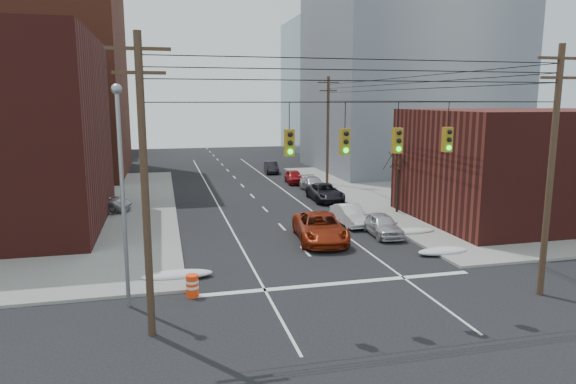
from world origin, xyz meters
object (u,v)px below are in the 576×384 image
parked_car_c (325,192)px  parked_car_d (313,184)px  parked_car_b (350,215)px  lot_car_b (97,202)px  parked_car_a (382,225)px  parked_car_e (294,177)px  construction_barrel (192,285)px  parked_car_f (271,167)px  lot_car_d (33,200)px  lot_car_a (47,214)px  red_pickup (320,228)px  lot_car_c (7,215)px

parked_car_c → parked_car_d: 5.01m
parked_car_b → lot_car_b: lot_car_b is taller
parked_car_d → lot_car_b: (-19.15, -5.71, 0.22)m
parked_car_a → parked_car_d: size_ratio=0.92×
parked_car_e → construction_barrel: 32.11m
parked_car_f → construction_barrel: 39.62m
lot_car_d → parked_car_b: bearing=-117.4°
parked_car_a → construction_barrel: (-12.59, -7.73, -0.21)m
parked_car_f → lot_car_a: size_ratio=1.07×
red_pickup → lot_car_c: red_pickup is taller
parked_car_d → construction_barrel: size_ratio=4.58×
parked_car_b → parked_car_d: bearing=82.0°
parked_car_e → parked_car_b: bearing=-88.3°
parked_car_b → construction_barrel: parked_car_b is taller
lot_car_d → construction_barrel: lot_car_d is taller
parked_car_f → lot_car_c: size_ratio=0.78×
parked_car_f → parked_car_e: bearing=-78.9°
lot_car_d → parked_car_f: bearing=-57.0°
parked_car_a → parked_car_c: 12.07m
parked_car_d → lot_car_b: size_ratio=0.87×
lot_car_a → lot_car_c: bearing=99.8°
parked_car_f → construction_barrel: bearing=-101.1°
parked_car_f → lot_car_d: size_ratio=0.92×
red_pickup → parked_car_f: 30.59m
parked_car_d → lot_car_d: 24.43m
red_pickup → lot_car_d: (-19.47, 13.68, 0.07)m
parked_car_a → parked_car_c: bearing=92.3°
parked_car_a → construction_barrel: 14.77m
parked_car_a → parked_car_c: (0.03, 12.07, 0.01)m
parked_car_a → lot_car_d: (-23.76, 13.42, 0.21)m
parked_car_d → parked_car_f: (-1.39, 13.10, 0.02)m
parked_car_d → parked_car_e: parked_car_e is taller
parked_car_a → parked_car_b: 3.39m
lot_car_b → parked_car_d: bearing=-61.7°
parked_car_b → parked_car_f: parked_car_b is taller
parked_car_b → lot_car_d: bearing=153.7°
parked_car_e → lot_car_b: size_ratio=0.78×
parked_car_a → parked_car_e: size_ratio=1.04×
parked_car_c → lot_car_d: bearing=178.5°
construction_barrel → red_pickup: bearing=42.0°
red_pickup → parked_car_d: 17.94m
parked_car_a → parked_car_d: bearing=91.0°
red_pickup → lot_car_b: (-14.46, 11.61, 0.03)m
parked_car_f → parked_car_c: bearing=-80.9°
parked_car_a → parked_car_c: parked_car_c is taller
lot_car_a → lot_car_c: (-2.49, -0.32, 0.13)m
construction_barrel → parked_car_f: bearing=73.0°
lot_car_a → red_pickup: bearing=-113.5°
parked_car_a → parked_car_b: parked_car_a is taller
lot_car_c → parked_car_f: bearing=-53.3°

